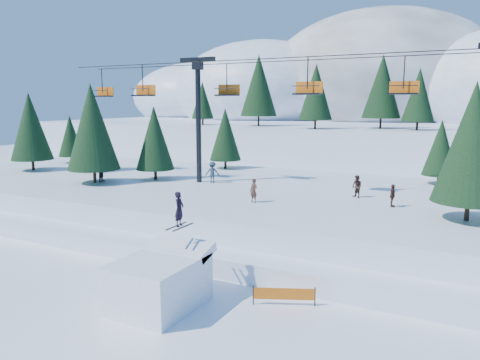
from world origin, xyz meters
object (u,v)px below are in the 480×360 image
at_px(banner_near, 284,294).
at_px(banner_far, 401,290).
at_px(jump_kicker, 160,280).
at_px(chairlift, 309,100).

height_order(banner_near, banner_far, same).
height_order(jump_kicker, banner_near, jump_kicker).
distance_m(jump_kicker, banner_near, 5.65).
height_order(jump_kicker, banner_far, jump_kicker).
bearing_deg(banner_far, chairlift, 127.31).
xyz_separation_m(jump_kicker, banner_near, (4.96, 2.62, -0.68)).
relative_size(jump_kicker, chairlift, 0.11).
relative_size(chairlift, banner_near, 17.72).
height_order(jump_kicker, chairlift, chairlift).
distance_m(chairlift, banner_far, 16.81).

